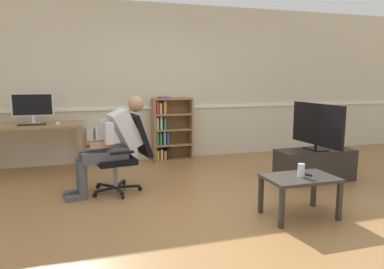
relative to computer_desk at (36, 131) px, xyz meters
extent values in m
plane|color=olive|center=(1.90, -2.15, -0.66)|extent=(18.00, 18.00, 0.00)
cube|color=beige|center=(1.90, 0.50, 0.69)|extent=(12.00, 0.10, 2.70)
cube|color=white|center=(1.90, 0.44, 0.26)|extent=(12.00, 0.03, 0.05)
cube|color=#9E7547|center=(0.63, -0.30, -0.30)|extent=(0.06, 0.06, 0.72)
cube|color=#9E7547|center=(0.63, 0.30, -0.30)|extent=(0.06, 0.06, 0.72)
cube|color=#9E7547|center=(0.00, 0.00, 0.08)|extent=(1.34, 0.67, 0.04)
cube|color=silver|center=(-0.03, 0.06, 0.11)|extent=(0.18, 0.14, 0.01)
cube|color=silver|center=(-0.03, 0.08, 0.16)|extent=(0.04, 0.02, 0.10)
cube|color=silver|center=(-0.03, 0.08, 0.38)|extent=(0.59, 0.02, 0.34)
cube|color=black|center=(-0.03, 0.07, 0.38)|extent=(0.55, 0.00, 0.31)
cube|color=black|center=(-0.03, -0.14, 0.11)|extent=(0.38, 0.12, 0.02)
cube|color=white|center=(0.33, -0.12, 0.12)|extent=(0.06, 0.10, 0.03)
cube|color=olive|center=(1.84, 0.27, -0.11)|extent=(0.03, 0.28, 1.09)
cube|color=olive|center=(2.50, 0.27, -0.11)|extent=(0.03, 0.28, 1.09)
cube|color=olive|center=(2.17, 0.41, -0.11)|extent=(0.66, 0.02, 1.09)
cube|color=olive|center=(2.17, 0.27, -0.64)|extent=(0.62, 0.28, 0.03)
cube|color=olive|center=(2.17, 0.27, -0.38)|extent=(0.62, 0.28, 0.03)
cube|color=olive|center=(2.17, 0.27, -0.11)|extent=(0.62, 0.28, 0.03)
cube|color=olive|center=(2.17, 0.27, 0.16)|extent=(0.62, 0.28, 0.03)
cube|color=olive|center=(2.17, 0.27, 0.42)|extent=(0.62, 0.28, 0.03)
cube|color=gold|center=(1.89, 0.26, -0.54)|extent=(0.04, 0.19, 0.17)
cube|color=#38844C|center=(1.89, 0.27, -0.25)|extent=(0.04, 0.19, 0.23)
cube|color=beige|center=(1.89, 0.27, 0.01)|extent=(0.04, 0.19, 0.21)
cube|color=red|center=(1.89, 0.25, 0.28)|extent=(0.04, 0.19, 0.22)
cube|color=beige|center=(1.96, 0.27, -0.54)|extent=(0.04, 0.19, 0.18)
cube|color=#38844C|center=(1.95, 0.27, -0.25)|extent=(0.03, 0.19, 0.21)
cube|color=white|center=(1.96, 0.29, 0.02)|extent=(0.03, 0.19, 0.23)
cube|color=beige|center=(1.95, 0.29, 0.26)|extent=(0.04, 0.19, 0.19)
cube|color=orange|center=(2.02, 0.28, -0.55)|extent=(0.04, 0.19, 0.15)
cube|color=#6699A3|center=(2.01, 0.25, -0.24)|extent=(0.04, 0.19, 0.24)
cube|color=#38844C|center=(2.02, 0.26, 0.00)|extent=(0.03, 0.19, 0.19)
cube|color=orange|center=(2.03, 0.27, 0.28)|extent=(0.05, 0.19, 0.21)
cube|color=black|center=(2.08, 0.29, -0.53)|extent=(0.05, 0.19, 0.20)
cube|color=#2D519E|center=(2.07, 0.25, -0.26)|extent=(0.03, 0.19, 0.21)
cube|color=#89428E|center=(2.02, 0.26, 0.45)|extent=(0.16, 0.22, 0.02)
cube|color=white|center=(0.78, 0.39, -0.34)|extent=(0.11, 0.08, 0.62)
cube|color=white|center=(0.93, 0.39, -0.34)|extent=(0.11, 0.08, 0.62)
cube|color=white|center=(1.07, 0.39, -0.34)|extent=(0.11, 0.08, 0.62)
cube|color=white|center=(1.22, 0.39, -0.34)|extent=(0.11, 0.08, 0.62)
cube|color=white|center=(1.36, 0.39, -0.34)|extent=(0.11, 0.08, 0.62)
cube|color=white|center=(1.51, 0.39, -0.34)|extent=(0.11, 0.08, 0.62)
cube|color=black|center=(1.08, -1.41, -0.59)|extent=(0.09, 0.30, 0.02)
cylinder|color=black|center=(1.11, -1.56, -0.63)|extent=(0.03, 0.06, 0.06)
cube|color=black|center=(1.20, -1.28, -0.59)|extent=(0.30, 0.08, 0.02)
cylinder|color=black|center=(1.35, -1.30, -0.63)|extent=(0.06, 0.03, 0.06)
cube|color=black|center=(1.12, -1.13, -0.59)|extent=(0.16, 0.29, 0.02)
cylinder|color=black|center=(1.19, -0.99, -0.63)|extent=(0.04, 0.06, 0.06)
cube|color=black|center=(0.95, -1.16, -0.59)|extent=(0.24, 0.23, 0.02)
cylinder|color=black|center=(0.84, -1.05, -0.63)|extent=(0.06, 0.05, 0.06)
cube|color=black|center=(0.92, -1.33, -0.59)|extent=(0.28, 0.17, 0.02)
cylinder|color=black|center=(0.79, -1.40, -0.63)|extent=(0.06, 0.05, 0.06)
cylinder|color=gray|center=(1.05, -1.26, -0.43)|extent=(0.05, 0.05, 0.30)
cube|color=black|center=(1.05, -1.26, -0.24)|extent=(0.53, 0.53, 0.07)
cube|color=black|center=(1.37, -1.21, 0.06)|extent=(0.31, 0.47, 0.55)
cube|color=black|center=(1.03, -1.00, -0.10)|extent=(0.28, 0.09, 0.03)
cube|color=black|center=(1.12, -1.52, -0.10)|extent=(0.28, 0.09, 0.03)
cube|color=#4C4C51|center=(1.05, -1.26, -0.14)|extent=(0.32, 0.38, 0.14)
cube|color=silver|center=(1.20, -1.24, 0.15)|extent=(0.44, 0.40, 0.52)
sphere|color=#A87A5B|center=(1.34, -1.21, 0.45)|extent=(0.20, 0.20, 0.20)
cube|color=black|center=(0.78, -1.31, -0.04)|extent=(0.15, 0.06, 0.02)
cube|color=#4C4C51|center=(0.83, -1.20, -0.17)|extent=(0.43, 0.20, 0.13)
cylinder|color=#4C4C51|center=(0.63, -1.24, -0.43)|extent=(0.10, 0.10, 0.46)
cube|color=#4C4C51|center=(0.53, -1.25, -0.63)|extent=(0.23, 0.13, 0.06)
cube|color=#4C4C51|center=(0.87, -1.40, -0.17)|extent=(0.43, 0.20, 0.13)
cylinder|color=#4C4C51|center=(0.66, -1.43, -0.43)|extent=(0.10, 0.10, 0.46)
cube|color=#4C4C51|center=(0.56, -1.45, -0.63)|extent=(0.23, 0.13, 0.06)
cube|color=silver|center=(0.93, -1.12, 0.13)|extent=(0.11, 0.10, 0.26)
cube|color=#A87A5B|center=(0.84, -1.20, -0.02)|extent=(0.25, 0.11, 0.07)
cube|color=silver|center=(0.98, -1.44, 0.13)|extent=(0.11, 0.10, 0.26)
cube|color=#A87A5B|center=(0.87, -1.39, -0.02)|extent=(0.25, 0.11, 0.07)
cube|color=#2D2823|center=(3.79, -1.54, -0.44)|extent=(1.10, 0.43, 0.44)
cube|color=black|center=(3.79, -1.54, -0.21)|extent=(0.22, 0.33, 0.02)
cylinder|color=black|center=(3.79, -1.54, -0.17)|extent=(0.04, 0.04, 0.05)
cube|color=black|center=(3.79, -1.54, 0.14)|extent=(0.10, 1.01, 0.58)
cube|color=#B7D1F9|center=(3.81, -1.53, 0.14)|extent=(0.06, 0.95, 0.53)
cube|color=#332D28|center=(2.48, -2.84, -0.46)|extent=(0.04, 0.04, 0.40)
cube|color=#332D28|center=(3.14, -2.84, -0.46)|extent=(0.04, 0.04, 0.40)
cube|color=#332D28|center=(3.14, -2.42, -0.46)|extent=(0.04, 0.04, 0.40)
cube|color=#332D28|center=(2.48, -2.42, -0.46)|extent=(0.04, 0.04, 0.40)
cube|color=#332D28|center=(2.81, -2.63, -0.24)|extent=(0.72, 0.48, 0.03)
cylinder|color=silver|center=(2.81, -2.64, -0.16)|extent=(0.07, 0.07, 0.14)
cube|color=black|center=(2.90, -2.59, -0.22)|extent=(0.08, 0.15, 0.02)
camera|label=1|loc=(0.72, -5.68, 0.77)|focal=33.03mm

